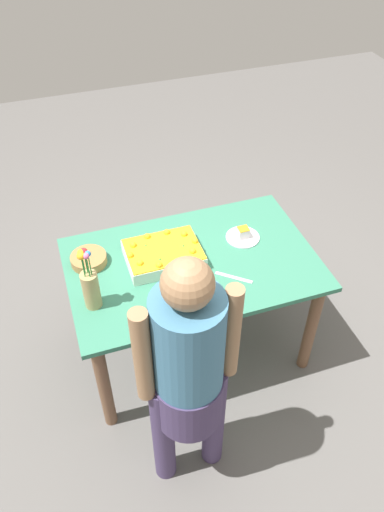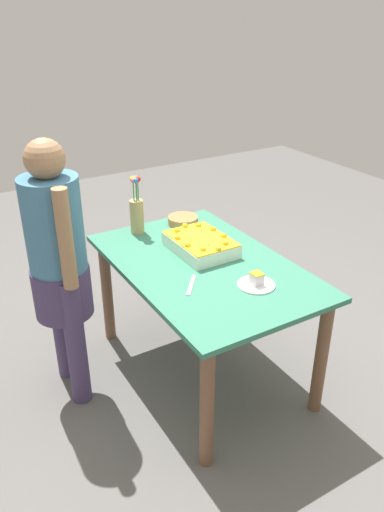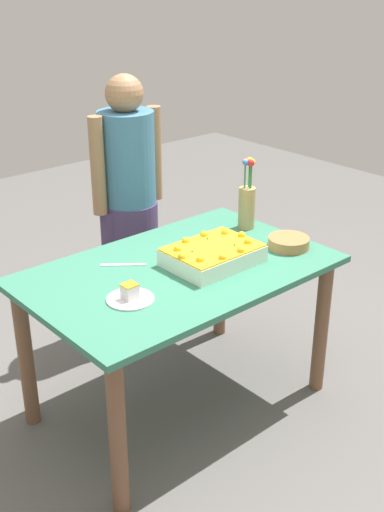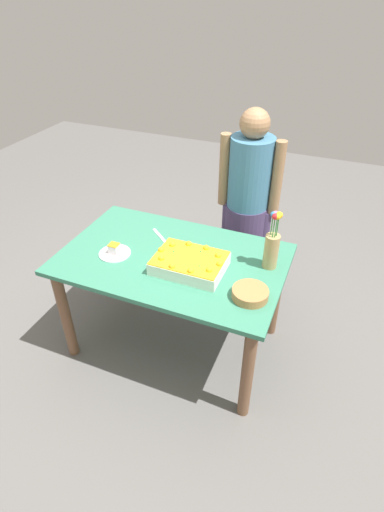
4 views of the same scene
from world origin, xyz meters
The scene contains 8 objects.
ground_plane centered at (0.00, 0.00, 0.00)m, with size 8.00×8.00×0.00m, color #5D5A57.
dining_table centered at (0.00, 0.00, 0.63)m, with size 1.38×0.87×0.75m.
sheet_cake centered at (-0.14, 0.07, 0.79)m, with size 0.41×0.30×0.11m.
serving_plate_with_slice centered at (0.35, 0.10, 0.77)m, with size 0.20×0.20×0.07m.
cake_knife centered at (0.17, -0.19, 0.75)m, with size 0.21×0.02×0.00m, color silver.
flower_vase centered at (-0.57, -0.14, 0.89)m, with size 0.09×0.09×0.37m.
fruit_bowl centered at (-0.54, 0.18, 0.77)m, with size 0.20×0.20×0.05m, color #AD7442.
person_standing centered at (-0.27, -0.74, 0.85)m, with size 0.45×0.31×1.49m.
Camera 4 is at (-0.87, 1.80, 2.18)m, focal length 28.00 mm.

